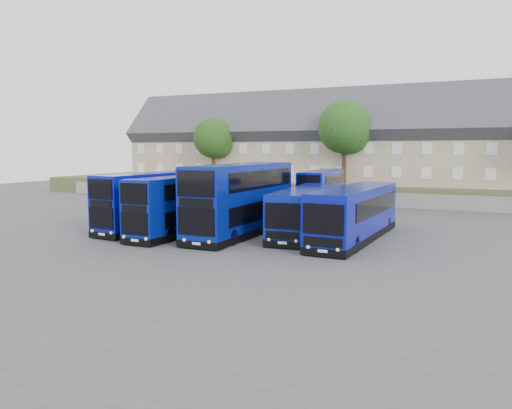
# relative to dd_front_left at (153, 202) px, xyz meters

# --- Properties ---
(ground) EXTENTS (120.00, 120.00, 0.00)m
(ground) POSITION_rel_dd_front_left_xyz_m (6.41, -2.33, -2.05)
(ground) COLOR #434348
(ground) RESTS_ON ground
(retaining_wall) EXTENTS (70.00, 0.40, 1.50)m
(retaining_wall) POSITION_rel_dd_front_left_xyz_m (6.41, 21.67, -1.30)
(retaining_wall) COLOR slate
(retaining_wall) RESTS_ON ground
(earth_bank) EXTENTS (80.00, 20.00, 2.00)m
(earth_bank) POSITION_rel_dd_front_left_xyz_m (6.41, 31.67, -1.05)
(earth_bank) COLOR #434828
(earth_bank) RESTS_ON ground
(terrace_row) EXTENTS (48.00, 10.40, 11.20)m
(terrace_row) POSITION_rel_dd_front_left_xyz_m (3.42, 27.67, 4.55)
(terrace_row) COLOR tan
(terrace_row) RESTS_ON earth_bank
(dd_front_left) EXTENTS (3.13, 10.63, 4.17)m
(dd_front_left) POSITION_rel_dd_front_left_xyz_m (0.00, 0.00, 0.00)
(dd_front_left) COLOR #090EA7
(dd_front_left) RESTS_ON ground
(dd_front_mid) EXTENTS (2.56, 10.23, 4.04)m
(dd_front_mid) POSITION_rel_dd_front_left_xyz_m (3.13, -1.04, -0.06)
(dd_front_mid) COLOR navy
(dd_front_mid) RESTS_ON ground
(dd_front_right) EXTENTS (2.82, 12.29, 4.88)m
(dd_front_right) POSITION_rel_dd_front_left_xyz_m (7.00, 0.68, 0.36)
(dd_front_right) COLOR navy
(dd_front_right) RESTS_ON ground
(dd_rear_left) EXTENTS (2.61, 10.20, 4.02)m
(dd_rear_left) POSITION_rel_dd_front_left_xyz_m (2.85, 11.49, -0.07)
(dd_rear_left) COLOR #082F94
(dd_rear_left) RESTS_ON ground
(dd_rear_right) EXTENTS (2.98, 10.08, 3.95)m
(dd_rear_right) POSITION_rel_dd_front_left_xyz_m (8.75, 13.94, -0.11)
(dd_rear_right) COLOR #070E90
(dd_rear_right) RESTS_ON ground
(coach_east_a) EXTENTS (3.57, 11.97, 3.23)m
(coach_east_a) POSITION_rel_dd_front_left_xyz_m (10.99, 2.73, -0.47)
(coach_east_a) COLOR #081996
(coach_east_a) RESTS_ON ground
(coach_east_b) EXTENTS (3.24, 12.81, 3.47)m
(coach_east_b) POSITION_rel_dd_front_left_xyz_m (14.72, 1.86, -0.34)
(coach_east_b) COLOR #08109C
(coach_east_b) RESTS_ON ground
(tree_west) EXTENTS (4.80, 4.80, 7.65)m
(tree_west) POSITION_rel_dd_front_left_xyz_m (-7.44, 22.76, 5.00)
(tree_west) COLOR #382314
(tree_west) RESTS_ON earth_bank
(tree_mid) EXTENTS (5.76, 5.76, 9.18)m
(tree_mid) POSITION_rel_dd_front_left_xyz_m (8.56, 23.26, 6.02)
(tree_mid) COLOR #382314
(tree_mid) RESTS_ON earth_bank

